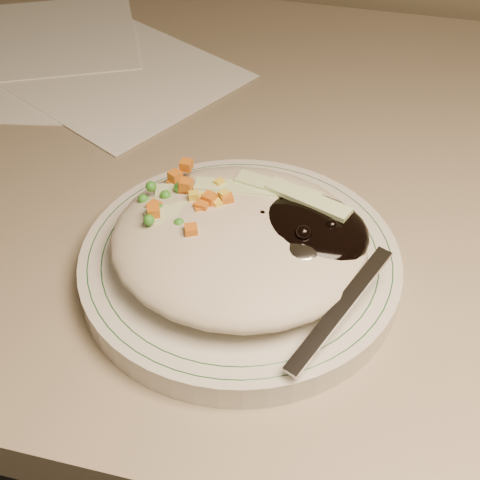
# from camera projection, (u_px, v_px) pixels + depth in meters

# --- Properties ---
(desk) EXTENTS (1.40, 0.70, 0.74)m
(desk) POSITION_uv_depth(u_px,v_px,m) (363.00, 310.00, 0.76)
(desk) COLOR gray
(desk) RESTS_ON ground
(plate) EXTENTS (0.25, 0.25, 0.02)m
(plate) POSITION_uv_depth(u_px,v_px,m) (240.00, 264.00, 0.52)
(plate) COLOR silver
(plate) RESTS_ON desk
(plate_rim) EXTENTS (0.23, 0.23, 0.00)m
(plate_rim) POSITION_uv_depth(u_px,v_px,m) (240.00, 255.00, 0.51)
(plate_rim) COLOR #144723
(plate_rim) RESTS_ON plate
(meal) EXTENTS (0.21, 0.19, 0.05)m
(meal) POSITION_uv_depth(u_px,v_px,m) (245.00, 236.00, 0.50)
(meal) COLOR #B7AC94
(meal) RESTS_ON plate
(papers) EXTENTS (0.50, 0.36, 0.00)m
(papers) POSITION_uv_depth(u_px,v_px,m) (45.00, 59.00, 0.78)
(papers) COLOR white
(papers) RESTS_ON desk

